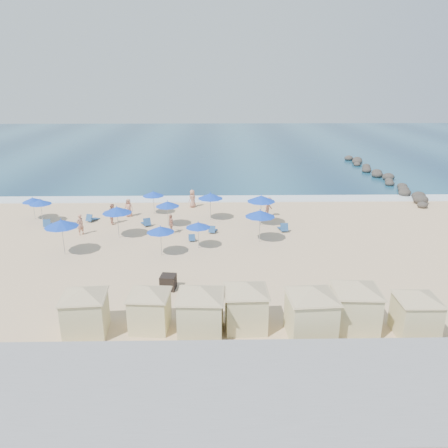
{
  "coord_description": "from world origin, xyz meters",
  "views": [
    {
      "loc": [
        3.3,
        -28.4,
        11.99
      ],
      "look_at": [
        3.91,
        3.0,
        1.47
      ],
      "focal_mm": 35.0,
      "sensor_mm": 36.0,
      "label": 1
    }
  ],
  "objects": [
    {
      "name": "beachgoer_0",
      "position": [
        -7.59,
        4.92,
        0.86
      ],
      "size": [
        0.71,
        0.75,
        1.71
      ],
      "primitive_type": "imported",
      "rotation": [
        0.0,
        0.0,
        4.05
      ],
      "color": "tan",
      "rests_on": "ground"
    },
    {
      "name": "cabana_2",
      "position": [
        2.53,
        -9.69,
        1.64
      ],
      "size": [
        4.56,
        4.56,
        2.86
      ],
      "color": "beige",
      "rests_on": "ground"
    },
    {
      "name": "cabana_0",
      "position": [
        -3.12,
        -9.42,
        1.56
      ],
      "size": [
        4.32,
        4.32,
        2.72
      ],
      "color": "beige",
      "rests_on": "ground"
    },
    {
      "name": "beach_chair_4",
      "position": [
        3.02,
        5.24,
        0.23
      ],
      "size": [
        0.75,
        1.27,
        0.66
      ],
      "color": "navy",
      "rests_on": "ground"
    },
    {
      "name": "cabana_3",
      "position": [
        4.77,
        -9.09,
        1.58
      ],
      "size": [
        4.39,
        4.39,
        2.75
      ],
      "color": "beige",
      "rests_on": "ground"
    },
    {
      "name": "umbrella_3",
      "position": [
        -2.43,
        10.44,
        1.94
      ],
      "size": [
        1.96,
        1.96,
        2.24
      ],
      "color": "#A5A8AD",
      "rests_on": "ground"
    },
    {
      "name": "surf_line",
      "position": [
        0.0,
        15.5,
        0.04
      ],
      "size": [
        160.0,
        2.5,
        0.08
      ],
      "primitive_type": "cube",
      "color": "white",
      "rests_on": "ground"
    },
    {
      "name": "umbrella_4",
      "position": [
        -4.39,
        4.19,
        2.27
      ],
      "size": [
        2.3,
        2.3,
        2.62
      ],
      "color": "#A5A8AD",
      "rests_on": "ground"
    },
    {
      "name": "ground",
      "position": [
        0.0,
        0.0,
        0.0
      ],
      "size": [
        160.0,
        160.0,
        0.0
      ],
      "primitive_type": "plane",
      "color": "#D9B589",
      "rests_on": "ground"
    },
    {
      "name": "beach_chair_2",
      "position": [
        -2.68,
        7.12,
        0.26
      ],
      "size": [
        1.07,
        1.5,
        0.75
      ],
      "color": "navy",
      "rests_on": "ground"
    },
    {
      "name": "beachgoer_1",
      "position": [
        -5.61,
        7.73,
        0.88
      ],
      "size": [
        0.96,
        1.06,
        1.77
      ],
      "primitive_type": "imported",
      "rotation": [
        0.0,
        0.0,
        1.99
      ],
      "color": "tan",
      "rests_on": "ground"
    },
    {
      "name": "cabana_1",
      "position": [
        -0.03,
        -9.06,
        1.45
      ],
      "size": [
        4.03,
        4.03,
        2.53
      ],
      "color": "beige",
      "rests_on": "ground"
    },
    {
      "name": "umbrella_1",
      "position": [
        -11.83,
        8.09,
        1.87
      ],
      "size": [
        1.89,
        1.89,
        2.15
      ],
      "color": "#A5A8AD",
      "rests_on": "ground"
    },
    {
      "name": "beach_chair_5",
      "position": [
        8.85,
        5.5,
        0.27
      ],
      "size": [
        0.75,
        1.46,
        0.77
      ],
      "color": "navy",
      "rests_on": "ground"
    },
    {
      "name": "beach_chair_0",
      "position": [
        -11.01,
        6.96,
        0.26
      ],
      "size": [
        0.89,
        1.44,
        0.74
      ],
      "color": "navy",
      "rests_on": "ground"
    },
    {
      "name": "cabana_6",
      "position": [
        13.01,
        -9.87,
        1.49
      ],
      "size": [
        4.15,
        4.15,
        2.6
      ],
      "color": "beige",
      "rests_on": "ground"
    },
    {
      "name": "rock_jetty",
      "position": [
        24.01,
        24.9,
        0.36
      ],
      "size": [
        2.56,
        26.66,
        0.96
      ],
      "color": "#2A2623",
      "rests_on": "ground"
    },
    {
      "name": "seawall",
      "position": [
        0.0,
        -13.5,
        0.65
      ],
      "size": [
        160.0,
        6.1,
        1.22
      ],
      "color": "gray",
      "rests_on": "ground"
    },
    {
      "name": "umbrella_5",
      "position": [
        -0.59,
        0.5,
        1.94
      ],
      "size": [
        1.97,
        1.97,
        2.24
      ],
      "color": "#A5A8AD",
      "rests_on": "ground"
    },
    {
      "name": "beachgoer_3",
      "position": [
        8.05,
        9.32,
        0.92
      ],
      "size": [
        1.21,
        1.36,
        1.83
      ],
      "primitive_type": "imported",
      "rotation": [
        0.0,
        0.0,
        1.01
      ],
      "color": "tan",
      "rests_on": "ground"
    },
    {
      "name": "umbrella_9",
      "position": [
        7.12,
        7.0,
        2.37
      ],
      "size": [
        2.4,
        2.4,
        2.73
      ],
      "color": "#A5A8AD",
      "rests_on": "ground"
    },
    {
      "name": "cabana_5",
      "position": [
        10.17,
        -9.35,
        1.67
      ],
      "size": [
        4.64,
        4.64,
        2.92
      ],
      "color": "beige",
      "rests_on": "ground"
    },
    {
      "name": "beach_chair_1",
      "position": [
        -7.66,
        8.4,
        0.25
      ],
      "size": [
        1.06,
        1.44,
        0.73
      ],
      "color": "navy",
      "rests_on": "ground"
    },
    {
      "name": "umbrella_2",
      "position": [
        -7.53,
        0.74,
        2.34
      ],
      "size": [
        2.37,
        2.37,
        2.7
      ],
      "color": "#A5A8AD",
      "rests_on": "ground"
    },
    {
      "name": "beachgoer_5",
      "position": [
        -4.63,
        9.74,
        0.83
      ],
      "size": [
        0.89,
        0.66,
        1.65
      ],
      "primitive_type": "imported",
      "rotation": [
        0.0,
        0.0,
        6.11
      ],
      "color": "tan",
      "rests_on": "ground"
    },
    {
      "name": "beachgoer_4",
      "position": [
        1.02,
        12.63,
        0.87
      ],
      "size": [
        0.98,
        1.01,
        1.74
      ],
      "primitive_type": "imported",
      "rotation": [
        0.0,
        0.0,
        4.0
      ],
      "color": "tan",
      "rests_on": "ground"
    },
    {
      "name": "cabana_4",
      "position": [
        7.85,
        -9.94,
        1.68
      ],
      "size": [
        4.68,
        4.68,
        2.94
      ],
      "color": "beige",
      "rests_on": "ground"
    },
    {
      "name": "umbrella_0",
      "position": [
        -12.87,
        9.03,
        1.8
      ],
      "size": [
        1.83,
        1.83,
        2.08
      ],
      "color": "#A5A8AD",
      "rests_on": "ground"
    },
    {
      "name": "ocean",
      "position": [
        0.0,
        55.0,
        0.03
      ],
      "size": [
        160.0,
        80.0,
        0.06
      ],
      "primitive_type": "cube",
      "color": "navy",
      "rests_on": "ground"
    },
    {
      "name": "umbrella_8",
      "position": [
        2.82,
        8.59,
        2.2
      ],
      "size": [
        2.23,
        2.23,
        2.54
      ],
      "color": "#A5A8AD",
      "rests_on": "ground"
    },
    {
      "name": "beach_chair_3",
      "position": [
        1.41,
        3.39,
        0.21
      ],
      "size": [
        0.59,
        1.15,
        0.61
      ],
      "color": "navy",
      "rests_on": "ground"
    },
    {
      "name": "umbrella_7",
      "position": [
        2.0,
        1.8,
        1.81
      ],
      "size": [
        1.84,
        1.84,
        2.09
      ],
      "color": "#A5A8AD",
      "rests_on": "ground"
    },
    {
      "name": "umbrella_6",
      "position": [
        -0.76,
        6.87,
        1.98
      ],
      "size": [
        2.01,
        2.01,
        2.29
      ],
      "color": "#A5A8AD",
      "rests_on": "ground"
    },
    {
      "name": "umbrella_10",
      "position": [
        6.64,
        3.05,
        2.27
      ],
      "size": [
        2.3,
        2.3,
        2.62
      ],
      "color": "#A5A8AD",
      "rests_on": "ground"
    },
    {
      "name": "trash_bin",
      "position": [
        0.43,
        -4.81,
        0.44
      ],
      "size": [
        0.99,
        0.99,
        0.88
      ],
      "primitive_type": "cube",
      "rotation": [
        0.0,
        0.0,
        -0.12
      ],
      "color": "black",
      "rests_on": "ground"
    },
    {
      "name": "beachgoer_2",
      "position": [
        -0.36,
        5.12,
        0.8
      ],
      "size": [
        0.7,
        1.02,
        1.6
      ],
      "primitive_type": "imported",
      "rotation": [
        0.0,
        0.0,
        5.07
      ],
      "color": "tan",
      "rests_on": "ground"
    }
  ]
}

